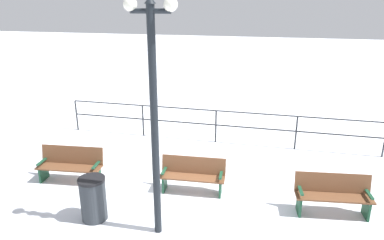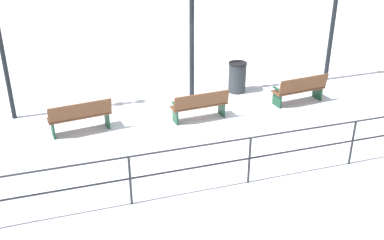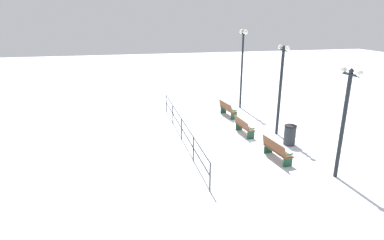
% 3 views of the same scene
% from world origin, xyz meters
% --- Properties ---
extents(ground_plane, '(80.00, 80.00, 0.00)m').
position_xyz_m(ground_plane, '(0.00, 0.00, 0.00)').
color(ground_plane, white).
rests_on(ground_plane, ground).
extents(bench_nearest, '(0.70, 1.73, 0.91)m').
position_xyz_m(bench_nearest, '(0.03, -3.27, 0.47)').
color(bench_nearest, brown).
rests_on(bench_nearest, ground).
extents(bench_second, '(0.59, 1.64, 0.87)m').
position_xyz_m(bench_second, '(-0.17, -0.01, 0.46)').
color(bench_second, brown).
rests_on(bench_second, ground).
extents(bench_third, '(0.70, 1.70, 0.92)m').
position_xyz_m(bench_third, '(0.05, 3.25, 0.49)').
color(bench_third, brown).
rests_on(bench_third, ground).
extents(lamppost_middle, '(0.24, 0.96, 4.63)m').
position_xyz_m(lamppost_middle, '(1.58, -0.33, 2.90)').
color(lamppost_middle, black).
rests_on(lamppost_middle, ground).
extents(waterfront_railing, '(0.05, 10.41, 1.13)m').
position_xyz_m(waterfront_railing, '(-3.50, 0.00, 0.77)').
color(waterfront_railing, '#26282D').
rests_on(waterfront_railing, ground).
extents(trash_bin, '(0.58, 0.58, 0.99)m').
position_xyz_m(trash_bin, '(1.48, -1.83, 0.50)').
color(trash_bin, '#2D3338').
rests_on(trash_bin, ground).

